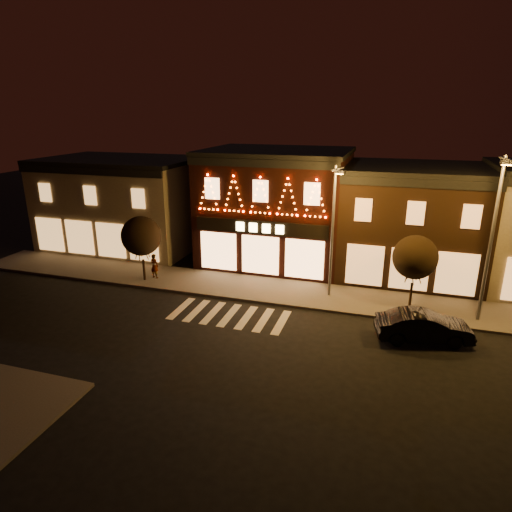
% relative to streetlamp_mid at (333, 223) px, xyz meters
% --- Properties ---
extents(ground, '(120.00, 120.00, 0.00)m').
position_rel_streetlamp_mid_xyz_m(ground, '(-5.00, -7.97, -4.76)').
color(ground, black).
rests_on(ground, ground).
extents(sidewalk_far, '(44.00, 4.00, 0.15)m').
position_rel_streetlamp_mid_xyz_m(sidewalk_far, '(-3.00, 0.03, -4.68)').
color(sidewalk_far, '#47423D').
rests_on(sidewalk_far, ground).
extents(building_left, '(12.20, 8.28, 7.30)m').
position_rel_streetlamp_mid_xyz_m(building_left, '(-18.00, 6.02, -1.10)').
color(building_left, '#746753').
rests_on(building_left, ground).
extents(building_pulp, '(10.20, 8.34, 8.30)m').
position_rel_streetlamp_mid_xyz_m(building_pulp, '(-5.00, 6.01, -0.59)').
color(building_pulp, black).
rests_on(building_pulp, ground).
extents(building_right_a, '(9.20, 8.28, 7.50)m').
position_rel_streetlamp_mid_xyz_m(building_right_a, '(4.50, 6.02, -1.00)').
color(building_right_a, '#301D11').
rests_on(building_right_a, ground).
extents(streetlamp_mid, '(0.76, 1.79, 7.85)m').
position_rel_streetlamp_mid_xyz_m(streetlamp_mid, '(0.00, 0.00, 0.00)').
color(streetlamp_mid, '#59595E').
rests_on(streetlamp_mid, sidewalk_far).
extents(streetlamp_right, '(0.61, 2.01, 8.74)m').
position_rel_streetlamp_mid_xyz_m(streetlamp_right, '(8.12, -0.91, 0.52)').
color(streetlamp_right, '#59595E').
rests_on(streetlamp_right, sidewalk_far).
extents(tree_left, '(2.58, 2.58, 4.32)m').
position_rel_streetlamp_mid_xyz_m(tree_left, '(-12.20, -0.88, -1.59)').
color(tree_left, black).
rests_on(tree_left, sidewalk_far).
extents(tree_right, '(2.50, 2.50, 4.17)m').
position_rel_streetlamp_mid_xyz_m(tree_right, '(4.65, 0.14, -1.69)').
color(tree_right, black).
rests_on(tree_right, sidewalk_far).
extents(dark_sedan, '(4.84, 2.54, 1.52)m').
position_rel_streetlamp_mid_xyz_m(dark_sedan, '(5.20, -3.78, -4.00)').
color(dark_sedan, black).
rests_on(dark_sedan, ground).
extents(pedestrian, '(0.68, 0.51, 1.69)m').
position_rel_streetlamp_mid_xyz_m(pedestrian, '(-11.71, -0.35, -3.77)').
color(pedestrian, gray).
rests_on(pedestrian, sidewalk_far).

